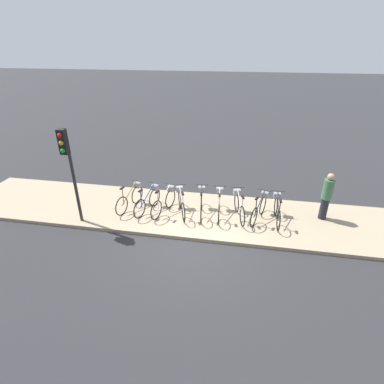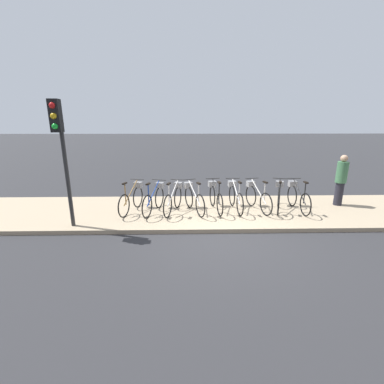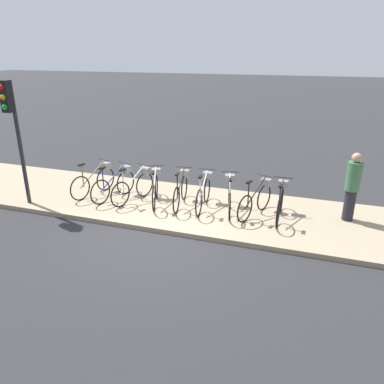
% 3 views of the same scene
% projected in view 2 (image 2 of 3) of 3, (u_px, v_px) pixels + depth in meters
% --- Properties ---
extents(ground_plane, '(120.00, 120.00, 0.00)m').
position_uv_depth(ground_plane, '(222.00, 234.00, 6.67)').
color(ground_plane, '#2D2D30').
extents(sidewalk, '(17.91, 3.10, 0.12)m').
position_uv_depth(sidewalk, '(215.00, 211.00, 8.15)').
color(sidewalk, tan).
rests_on(sidewalk, ground_plane).
extents(parked_bicycle_0, '(0.57, 1.59, 1.00)m').
position_uv_depth(parked_bicycle_0, '(133.00, 197.00, 7.91)').
color(parked_bicycle_0, black).
rests_on(parked_bicycle_0, sidewalk).
extents(parked_bicycle_1, '(0.60, 1.58, 1.00)m').
position_uv_depth(parked_bicycle_1, '(155.00, 198.00, 7.84)').
color(parked_bicycle_1, black).
rests_on(parked_bicycle_1, sidewalk).
extents(parked_bicycle_2, '(0.61, 1.58, 1.00)m').
position_uv_depth(parked_bicycle_2, '(174.00, 198.00, 7.87)').
color(parked_bicycle_2, black).
rests_on(parked_bicycle_2, sidewalk).
extents(parked_bicycle_3, '(0.67, 1.55, 1.00)m').
position_uv_depth(parked_bicycle_3, '(193.00, 197.00, 7.90)').
color(parked_bicycle_3, black).
rests_on(parked_bicycle_3, sidewalk).
extents(parked_bicycle_4, '(0.46, 1.62, 1.00)m').
position_uv_depth(parked_bicycle_4, '(215.00, 196.00, 8.02)').
color(parked_bicycle_4, black).
rests_on(parked_bicycle_4, sidewalk).
extents(parked_bicycle_5, '(0.46, 1.63, 1.00)m').
position_uv_depth(parked_bicycle_5, '(235.00, 196.00, 8.05)').
color(parked_bicycle_5, black).
rests_on(parked_bicycle_5, sidewalk).
extents(parked_bicycle_6, '(0.55, 1.59, 1.00)m').
position_uv_depth(parked_bicycle_6, '(257.00, 196.00, 8.05)').
color(parked_bicycle_6, black).
rests_on(parked_bicycle_6, sidewalk).
extents(parked_bicycle_7, '(0.67, 1.55, 1.00)m').
position_uv_depth(parked_bicycle_7, '(279.00, 196.00, 8.05)').
color(parked_bicycle_7, black).
rests_on(parked_bicycle_7, sidewalk).
extents(parked_bicycle_8, '(0.46, 1.63, 1.00)m').
position_uv_depth(parked_bicycle_8, '(297.00, 196.00, 8.04)').
color(parked_bicycle_8, black).
rests_on(parked_bicycle_8, sidewalk).
extents(pedestrian, '(0.34, 0.34, 1.67)m').
position_uv_depth(pedestrian, '(341.00, 179.00, 8.38)').
color(pedestrian, '#23232D').
rests_on(pedestrian, sidewalk).
extents(traffic_light, '(0.24, 0.40, 3.20)m').
position_uv_depth(traffic_light, '(60.00, 138.00, 6.17)').
color(traffic_light, '#2D2D2D').
rests_on(traffic_light, sidewalk).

